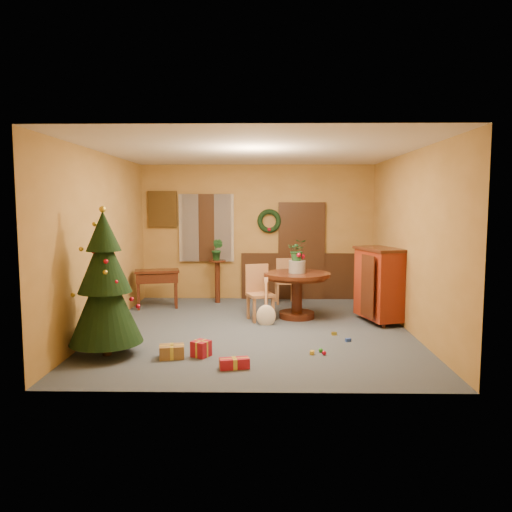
{
  "coord_description": "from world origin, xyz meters",
  "views": [
    {
      "loc": [
        0.15,
        -8.05,
        2.07
      ],
      "look_at": [
        0.01,
        0.4,
        1.18
      ],
      "focal_mm": 35.0,
      "sensor_mm": 36.0,
      "label": 1
    }
  ],
  "objects_px": {
    "christmas_tree": "(105,285)",
    "dining_table": "(297,286)",
    "chair_near": "(259,290)",
    "sideboard": "(379,283)",
    "writing_desk": "(157,279)"
  },
  "relations": [
    {
      "from": "christmas_tree",
      "to": "sideboard",
      "type": "relative_size",
      "value": 1.56
    },
    {
      "from": "christmas_tree",
      "to": "writing_desk",
      "type": "distance_m",
      "value": 3.15
    },
    {
      "from": "chair_near",
      "to": "sideboard",
      "type": "xyz_separation_m",
      "value": [
        2.1,
        -0.18,
        0.17
      ]
    },
    {
      "from": "dining_table",
      "to": "sideboard",
      "type": "height_order",
      "value": "sideboard"
    },
    {
      "from": "christmas_tree",
      "to": "writing_desk",
      "type": "height_order",
      "value": "christmas_tree"
    },
    {
      "from": "chair_near",
      "to": "christmas_tree",
      "type": "bearing_deg",
      "value": -133.5
    },
    {
      "from": "chair_near",
      "to": "christmas_tree",
      "type": "distance_m",
      "value": 3.03
    },
    {
      "from": "writing_desk",
      "to": "dining_table",
      "type": "bearing_deg",
      "value": -16.76
    },
    {
      "from": "writing_desk",
      "to": "sideboard",
      "type": "xyz_separation_m",
      "value": [
        4.13,
        -1.13,
        0.13
      ]
    },
    {
      "from": "dining_table",
      "to": "writing_desk",
      "type": "distance_m",
      "value": 2.84
    },
    {
      "from": "sideboard",
      "to": "chair_near",
      "type": "bearing_deg",
      "value": 175.09
    },
    {
      "from": "dining_table",
      "to": "chair_near",
      "type": "bearing_deg",
      "value": -169.14
    },
    {
      "from": "chair_near",
      "to": "writing_desk",
      "type": "bearing_deg",
      "value": 154.94
    },
    {
      "from": "writing_desk",
      "to": "sideboard",
      "type": "height_order",
      "value": "sideboard"
    },
    {
      "from": "christmas_tree",
      "to": "dining_table",
      "type": "bearing_deg",
      "value": 39.97
    }
  ]
}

